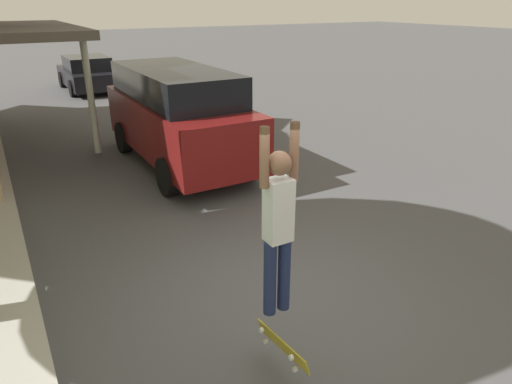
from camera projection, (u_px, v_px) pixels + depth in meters
name	position (u px, v px, depth m)	size (l,w,h in m)	color
ground_plane	(274.00, 294.00, 6.00)	(120.00, 120.00, 0.00)	#49494C
suv_parked	(178.00, 114.00, 10.31)	(2.04, 5.14, 2.19)	maroon
car_down_street	(88.00, 74.00, 19.32)	(1.99, 4.21, 1.40)	black
skateboarder	(278.00, 222.00, 4.38)	(0.41, 0.23, 1.99)	#192347
skateboard	(282.00, 346.00, 4.65)	(0.19, 0.80, 0.25)	#A89323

